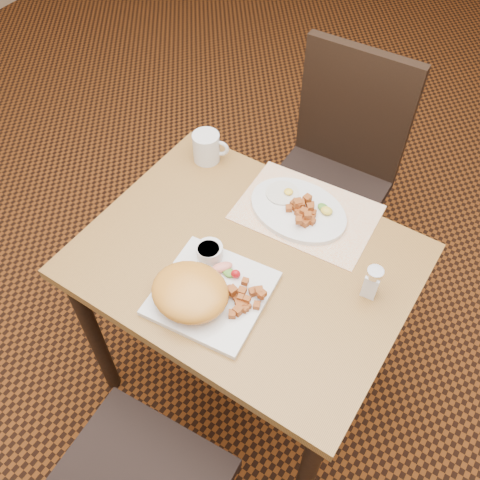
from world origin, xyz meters
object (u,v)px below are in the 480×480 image
Objects in this scene: table at (245,280)px; salt_shaker at (372,282)px; coffee_mug at (207,147)px; plate_oval at (298,210)px; chair_far at (335,166)px; plate_square at (212,293)px.

salt_shaker reaches higher than table.
coffee_mug is at bearing 163.85° from salt_shaker.
chair_far is at bearing 99.66° from plate_oval.
plate_square is 2.80× the size of salt_shaker.
plate_oval is 3.05× the size of salt_shaker.
chair_far is 3.46× the size of plate_square.
coffee_mug is (-0.32, 0.27, 0.16)m from table.
table is 0.69m from chair_far.
plate_square is 0.53m from coffee_mug.
plate_square is 0.38m from plate_oval.
coffee_mug is (-0.28, -0.41, 0.26)m from chair_far.
coffee_mug is at bearing 53.58° from chair_far.
salt_shaker is (0.34, 0.08, 0.16)m from table.
salt_shaker reaches higher than coffee_mug.
table is 7.90× the size of coffee_mug.
salt_shaker is (0.30, -0.15, 0.04)m from plate_oval.
plate_oval is (0.04, 0.23, 0.12)m from table.
plate_square is (-0.01, -0.15, 0.12)m from table.
coffee_mug reaches higher than plate_oval.
plate_square is at bearing -145.69° from salt_shaker.
plate_square is at bearing -96.73° from plate_oval.
table is 0.26m from plate_oval.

